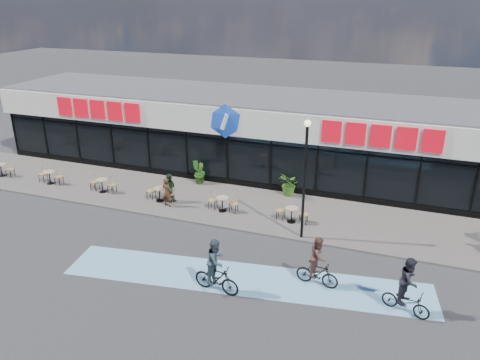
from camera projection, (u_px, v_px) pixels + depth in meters
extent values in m
plane|color=#28282B|center=(170.00, 243.00, 20.43)|extent=(120.00, 120.00, 0.00)
cube|color=#524D48|center=(211.00, 202.00, 24.33)|extent=(44.00, 5.00, 0.10)
cube|color=#669CC0|center=(245.00, 279.00, 17.85)|extent=(14.17, 4.13, 0.01)
cube|color=black|center=(245.00, 145.00, 28.59)|extent=(30.00, 6.00, 3.00)
cube|color=beige|center=(245.00, 109.00, 27.61)|extent=(30.60, 6.30, 1.50)
cube|color=#47474C|center=(246.00, 95.00, 27.44)|extent=(30.60, 6.30, 0.10)
cube|color=navy|center=(227.00, 134.00, 25.35)|extent=(30.60, 0.08, 0.18)
cube|color=black|center=(227.00, 141.00, 25.51)|extent=(30.00, 0.06, 0.08)
cube|color=black|center=(228.00, 182.00, 26.44)|extent=(30.00, 0.10, 0.40)
cube|color=red|center=(98.00, 109.00, 27.37)|extent=(5.63, 0.18, 1.10)
cube|color=red|center=(381.00, 136.00, 22.33)|extent=(5.63, 0.18, 1.10)
ellipsoid|color=blue|center=(225.00, 121.00, 24.85)|extent=(1.90, 0.24, 1.90)
cylinder|color=black|center=(15.00, 134.00, 30.67)|extent=(0.10, 0.10, 3.00)
cylinder|color=black|center=(45.00, 138.00, 29.88)|extent=(0.10, 0.10, 3.00)
cylinder|color=black|center=(78.00, 142.00, 29.09)|extent=(0.10, 0.10, 3.00)
cylinder|color=black|center=(112.00, 146.00, 28.30)|extent=(0.10, 0.10, 3.00)
cylinder|color=black|center=(148.00, 151.00, 27.52)|extent=(0.10, 0.10, 3.00)
cylinder|color=black|center=(187.00, 155.00, 26.73)|extent=(0.10, 0.10, 3.00)
cylinder|color=black|center=(227.00, 160.00, 25.94)|extent=(0.10, 0.10, 3.00)
cylinder|color=black|center=(271.00, 166.00, 25.16)|extent=(0.10, 0.10, 3.00)
cylinder|color=black|center=(317.00, 171.00, 24.37)|extent=(0.10, 0.10, 3.00)
cylinder|color=black|center=(366.00, 177.00, 23.58)|extent=(0.10, 0.10, 3.00)
cylinder|color=black|center=(418.00, 184.00, 22.79)|extent=(0.10, 0.10, 3.00)
cylinder|color=black|center=(475.00, 191.00, 22.01)|extent=(0.10, 0.10, 3.00)
cylinder|color=black|center=(304.00, 184.00, 19.77)|extent=(0.12, 0.12, 5.09)
sphere|color=#FFF2CC|center=(308.00, 123.00, 18.78)|extent=(0.28, 0.28, 0.28)
cylinder|color=tan|center=(0.00, 164.00, 27.31)|extent=(0.60, 0.60, 0.04)
cylinder|color=black|center=(1.00, 170.00, 27.44)|extent=(0.06, 0.06, 0.70)
cylinder|color=black|center=(2.00, 176.00, 27.57)|extent=(0.40, 0.40, 0.02)
cylinder|color=tan|center=(49.00, 172.00, 26.20)|extent=(0.60, 0.60, 0.04)
cylinder|color=black|center=(50.00, 178.00, 26.33)|extent=(0.06, 0.06, 0.70)
cylinder|color=black|center=(51.00, 183.00, 26.47)|extent=(0.40, 0.40, 0.02)
cylinder|color=tan|center=(101.00, 180.00, 25.10)|extent=(0.60, 0.60, 0.04)
cylinder|color=black|center=(102.00, 186.00, 25.23)|extent=(0.06, 0.06, 0.70)
cylinder|color=black|center=(103.00, 192.00, 25.37)|extent=(0.40, 0.40, 0.02)
cylinder|color=tan|center=(159.00, 188.00, 24.00)|extent=(0.60, 0.60, 0.04)
cylinder|color=black|center=(160.00, 195.00, 24.13)|extent=(0.06, 0.06, 0.70)
cylinder|color=black|center=(160.00, 201.00, 24.27)|extent=(0.40, 0.40, 0.02)
cylinder|color=tan|center=(222.00, 198.00, 22.90)|extent=(0.60, 0.60, 0.04)
cylinder|color=black|center=(222.00, 204.00, 23.03)|extent=(0.06, 0.06, 0.70)
cylinder|color=black|center=(222.00, 211.00, 23.16)|extent=(0.40, 0.40, 0.02)
cylinder|color=tan|center=(292.00, 208.00, 21.80)|extent=(0.60, 0.60, 0.04)
cylinder|color=black|center=(292.00, 215.00, 21.93)|extent=(0.06, 0.06, 0.70)
cylinder|color=black|center=(291.00, 222.00, 22.06)|extent=(0.40, 0.40, 0.02)
imported|color=#2B4C15|center=(199.00, 173.00, 26.34)|extent=(0.75, 0.81, 1.17)
imported|color=#1A4C15|center=(199.00, 172.00, 26.39)|extent=(0.89, 0.93, 1.31)
imported|color=#35631C|center=(290.00, 184.00, 24.75)|extent=(1.48, 1.46, 1.24)
imported|color=#3E2516|center=(167.00, 192.00, 23.47)|extent=(0.63, 0.50, 1.51)
imported|color=black|center=(169.00, 187.00, 24.03)|extent=(0.81, 0.69, 1.49)
imported|color=black|center=(317.00, 274.00, 17.32)|extent=(1.68, 0.67, 0.98)
imported|color=#52302A|center=(318.00, 257.00, 17.04)|extent=(0.68, 0.83, 1.56)
imported|color=black|center=(406.00, 302.00, 15.84)|extent=(1.76, 1.08, 0.87)
imported|color=black|center=(409.00, 280.00, 15.52)|extent=(0.86, 0.98, 1.68)
imported|color=black|center=(216.00, 279.00, 16.92)|extent=(1.86, 0.74, 1.09)
imported|color=#2D3D47|center=(216.00, 261.00, 16.63)|extent=(0.75, 0.91, 1.71)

